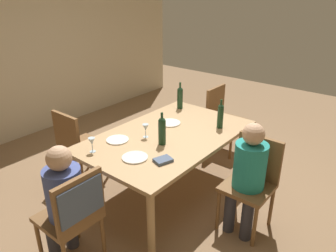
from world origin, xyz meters
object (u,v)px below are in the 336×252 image
Objects in this scene: chair_far_left at (76,142)px; person_man_bearded at (63,197)px; chair_left_end at (75,210)px; wine_bottle_dark_red at (180,97)px; wine_bottle_tall_green at (162,130)px; handbag at (107,159)px; wine_glass_centre at (92,142)px; dinner_plate_guest_right at (118,140)px; chair_near at (252,177)px; wine_glass_near_left at (146,128)px; person_woman_host at (248,171)px; chair_right_end at (222,115)px; dinner_plate_host at (170,123)px; dining_table at (168,140)px; wine_bottle_short_olive at (220,115)px; dinner_plate_guest_left at (135,157)px.

chair_far_left is 1.25m from person_man_bearded.
wine_bottle_dark_red reaches higher than chair_left_end.
wine_bottle_tall_green is 1.33m from handbag.
wine_glass_centre is (-0.26, -0.65, 0.31)m from chair_far_left.
chair_left_end is 0.99m from dinner_plate_guest_right.
chair_left_end is at bearing 59.09° from chair_near.
chair_left_end is at bearing -166.63° from wine_glass_near_left.
person_woman_host is at bearing -77.77° from wine_bottle_tall_green.
chair_right_end is 0.82× the size of person_woman_host.
chair_left_end is (-1.41, 0.85, 0.06)m from chair_near.
chair_near is 1.17m from dinner_plate_host.
wine_bottle_dark_red is at bearing -25.41° from chair_near.
person_woman_host is 1.36m from dinner_plate_guest_right.
wine_glass_centre is at bearing 28.21° from person_man_bearded.
dining_table is 8.02× the size of dinner_plate_guest_right.
chair_near is 1.41m from dinner_plate_guest_right.
chair_far_left is at bearing 128.03° from wine_bottle_short_olive.
dining_table is 5.63× the size of wine_bottle_short_olive.
handbag is at bearing 94.45° from dining_table.
person_man_bearded reaches higher than handbag.
person_man_bearded is 4.74× the size of dinner_plate_guest_right.
person_woman_host reaches higher than handbag.
dinner_plate_guest_left is (-0.09, -1.06, 0.21)m from chair_far_left.
wine_bottle_dark_red is (0.65, 1.36, 0.35)m from chair_near.
chair_right_end reaches higher than dinner_plate_guest_right.
chair_near is 3.72× the size of dinner_plate_guest_left.
chair_near is 1.65m from chair_left_end.
chair_right_end is 1.72m from person_woman_host.
chair_far_left is at bearing 110.64° from wine_glass_near_left.
wine_glass_near_left is at bearing 29.72° from dinner_plate_guest_left.
dinner_plate_host reaches higher than handbag.
wine_bottle_short_olive is 1.45m from wine_glass_centre.
wine_glass_near_left is at bearing 145.80° from wine_bottle_short_olive.
chair_right_end is at bearing -32.20° from handbag.
chair_near is 2.68× the size of wine_bottle_tall_green.
wine_glass_near_left is (-0.93, -0.25, -0.05)m from wine_bottle_dark_red.
wine_bottle_short_olive reaches higher than chair_right_end.
wine_glass_near_left is (-0.18, 1.11, 0.19)m from person_woman_host.
dining_table is at bearing 5.14° from chair_near.
person_woman_host reaches higher than wine_glass_near_left.
wine_bottle_short_olive is (0.73, -0.25, -0.00)m from wine_bottle_tall_green.
wine_bottle_tall_green is at bearing -93.25° from wine_glass_near_left.
wine_bottle_dark_red is at bearing 24.15° from dinner_plate_host.
dining_table is 0.30m from wine_glass_near_left.
wine_bottle_dark_red is at bearing 14.75° from wine_glass_near_left.
chair_near is 1.00× the size of chair_far_left.
dinner_plate_guest_right is (-0.23, 0.41, -0.15)m from wine_bottle_tall_green.
wine_bottle_short_olive is (1.84, -0.37, 0.24)m from person_man_bearded.
wine_glass_near_left is 0.63× the size of dinner_plate_guest_right.
chair_right_end is (2.65, 0.21, -0.06)m from chair_left_end.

